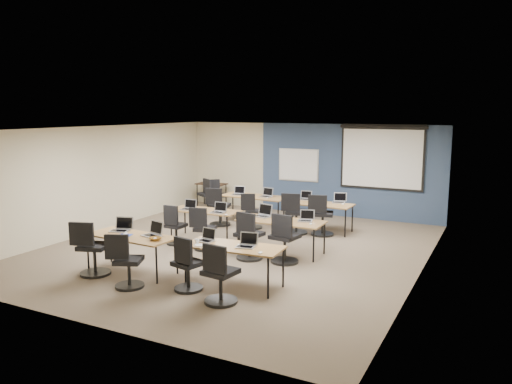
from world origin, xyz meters
The scene contains 58 objects.
floor centered at (0.00, 0.00, 0.00)m, with size 8.00×9.00×0.02m, color #6B6354.
ceiling centered at (0.00, 0.00, 2.70)m, with size 8.00×9.00×0.02m, color white.
wall_back centered at (0.00, 4.50, 1.35)m, with size 8.00×0.04×2.70m, color beige.
wall_front centered at (0.00, -4.50, 1.35)m, with size 8.00×0.04×2.70m, color beige.
wall_left centered at (-4.00, 0.00, 1.35)m, with size 0.04×9.00×2.70m, color beige.
wall_right centered at (4.00, 0.00, 1.35)m, with size 0.04×9.00×2.70m, color beige.
blue_accent_panel centered at (1.25, 4.47, 1.35)m, with size 5.50×0.04×2.70m, color #3D5977.
whiteboard centered at (-0.30, 4.43, 1.45)m, with size 1.28×0.03×0.98m.
projector_screen centered at (2.20, 4.41, 1.89)m, with size 2.40×0.10×1.82m.
training_table_front_left centered at (-0.99, -2.33, 0.68)m, with size 1.79×0.74×0.73m.
training_table_front_right centered at (1.12, -2.09, 0.68)m, with size 1.77×0.74×0.73m.
training_table_mid_left centered at (-1.06, 0.37, 0.68)m, with size 1.69×0.70×0.73m.
training_table_mid_right centered at (1.03, 0.17, 0.69)m, with size 1.89×0.79×0.73m.
training_table_back_left centered at (-0.90, 2.66, 0.69)m, with size 1.88×0.78×0.73m.
training_table_back_right centered at (1.07, 2.42, 0.68)m, with size 1.77×0.74×0.73m.
laptop_0 centered at (-1.40, -2.15, 0.80)m, with size 0.36×0.30×0.27m.
mouse_0 centered at (-1.15, -2.32, 0.74)m, with size 0.07×0.11×0.04m, color white.
task_chair_0 centered at (-1.55, -2.82, 0.44)m, with size 0.60×0.58×1.05m.
laptop_1 centered at (-0.60, -2.17, 0.80)m, with size 0.36×0.30×0.27m.
mouse_1 centered at (-0.42, -2.34, 0.74)m, with size 0.07×0.11×0.04m, color white.
task_chair_1 centered at (-0.50, -3.06, 0.41)m, with size 0.55×0.51×0.99m.
laptop_2 centered at (0.52, -2.03, 0.79)m, with size 0.30×0.26×0.23m.
mouse_2 centered at (0.73, -2.27, 0.74)m, with size 0.06×0.09×0.03m, color white.
task_chair_2 centered at (0.54, -2.70, 0.40)m, with size 0.50×0.50×0.98m.
laptop_3 centered at (1.36, -2.05, 0.79)m, with size 0.32×0.28×0.25m.
mouse_3 centered at (1.76, -2.31, 0.74)m, with size 0.07×0.10×0.04m, color white.
task_chair_3 centered at (1.34, -2.95, 0.42)m, with size 0.55×0.55×1.02m.
laptop_4 centered at (-1.44, 0.24, 0.79)m, with size 0.31×0.27×0.24m.
mouse_4 centered at (-1.26, 0.15, 0.74)m, with size 0.06×0.10×0.04m, color white.
task_chair_4 centered at (-1.44, -0.33, 0.39)m, with size 0.46×0.46×0.95m.
laptop_5 centered at (-0.61, 0.27, 0.79)m, with size 0.31×0.27×0.24m.
mouse_5 centered at (-0.30, 0.08, 0.74)m, with size 0.06×0.09×0.03m, color white.
task_chair_5 centered at (-0.61, -0.41, 0.40)m, with size 0.50×0.50×0.98m.
laptop_6 centered at (0.51, 0.36, 0.80)m, with size 0.36×0.31×0.27m.
mouse_6 centered at (0.86, 0.15, 0.74)m, with size 0.06×0.10×0.04m, color white.
task_chair_6 centered at (0.63, -0.60, 0.43)m, with size 0.56×0.56×1.03m.
laptop_7 centered at (1.54, 0.35, 0.79)m, with size 0.31×0.26×0.24m.
mouse_7 centered at (1.75, 0.09, 0.74)m, with size 0.06×0.10×0.03m, color white.
task_chair_7 centered at (1.40, -0.49, 0.44)m, with size 0.58×0.58×1.05m.
laptop_8 centered at (-1.39, 2.63, 0.79)m, with size 0.31×0.27×0.24m.
mouse_8 centered at (-1.20, 2.53, 0.74)m, with size 0.06×0.10×0.04m, color white.
task_chair_8 centered at (-1.55, 1.80, 0.43)m, with size 0.57×0.57×1.04m.
laptop_9 centered at (-0.53, 2.69, 0.79)m, with size 0.32×0.27×0.25m.
mouse_9 centered at (-0.41, 2.50, 0.74)m, with size 0.05×0.09×0.03m, color white.
task_chair_9 centered at (-0.57, 1.88, 0.39)m, with size 0.49×0.46×0.95m.
laptop_10 centered at (0.58, 2.77, 0.79)m, with size 0.30×0.26×0.23m.
mouse_10 centered at (0.81, 2.57, 0.74)m, with size 0.06×0.10×0.04m, color white.
task_chair_10 centered at (0.66, 1.87, 0.44)m, with size 0.59×0.58×1.05m.
laptop_11 centered at (1.52, 2.77, 0.79)m, with size 0.33×0.28×0.25m.
mouse_11 centered at (1.69, 2.54, 0.74)m, with size 0.06×0.10×0.04m, color white.
task_chair_11 centered at (1.31, 2.02, 0.44)m, with size 0.58×0.57×1.05m.
blue_mousepad centered at (-1.10, -2.38, 0.73)m, with size 0.24×0.20×0.01m, color #223794.
snack_bowl centered at (-0.36, -2.41, 0.76)m, with size 0.22×0.22×0.05m, color olive.
snack_plate centered at (0.57, -2.34, 0.74)m, with size 0.18×0.18×0.01m, color white.
coffee_cup centered at (0.48, -2.29, 0.78)m, with size 0.08×0.08×0.07m, color silver.
utility_table centered at (-3.16, 4.04, 0.66)m, with size 0.96×0.53×0.75m.
spare_chair_a centered at (-2.53, 3.40, 0.42)m, with size 0.62×0.53×1.01m.
spare_chair_b centered at (-2.79, 3.22, 0.43)m, with size 0.63×0.57×1.04m.
Camera 1 is at (5.34, -9.53, 3.11)m, focal length 35.00 mm.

